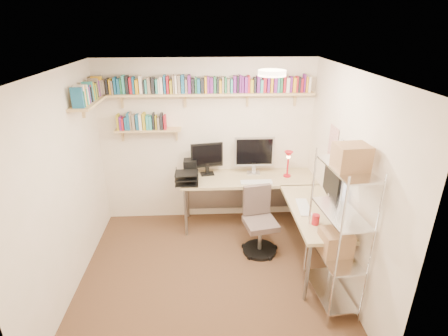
% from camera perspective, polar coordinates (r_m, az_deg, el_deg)
% --- Properties ---
extents(ground, '(3.20, 3.20, 0.00)m').
position_cam_1_polar(ground, '(4.63, -2.34, -16.97)').
color(ground, '#482C1F').
rests_on(ground, ground).
extents(room_shell, '(3.24, 3.04, 2.52)m').
position_cam_1_polar(room_shell, '(3.83, -2.65, 1.11)').
color(room_shell, beige).
rests_on(room_shell, ground).
extents(wall_shelves, '(3.12, 1.09, 0.80)m').
position_cam_1_polar(wall_shelves, '(4.96, -7.89, 11.78)').
color(wall_shelves, tan).
rests_on(wall_shelves, ground).
extents(corner_desk, '(2.15, 2.05, 1.39)m').
position_cam_1_polar(corner_desk, '(5.02, 5.37, -2.82)').
color(corner_desk, tan).
rests_on(corner_desk, ground).
extents(office_chair, '(0.50, 0.50, 0.93)m').
position_cam_1_polar(office_chair, '(4.85, 5.76, -9.26)').
color(office_chair, black).
rests_on(office_chair, ground).
extents(wire_rack, '(0.43, 0.78, 1.90)m').
position_cam_1_polar(wire_rack, '(3.83, 18.50, -7.43)').
color(wire_rack, silver).
rests_on(wire_rack, ground).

